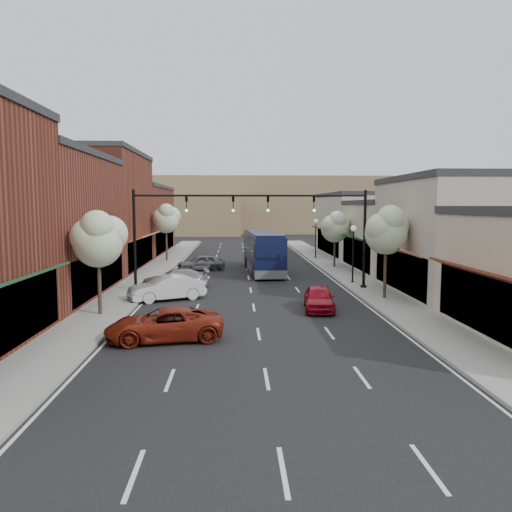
{
  "coord_description": "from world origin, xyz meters",
  "views": [
    {
      "loc": [
        -1.04,
        -26.55,
        5.92
      ],
      "look_at": [
        0.46,
        10.09,
        2.2
      ],
      "focal_mm": 35.0,
      "sensor_mm": 36.0,
      "label": 1
    }
  ],
  "objects": [
    {
      "name": "bldg_left_midnear",
      "position": [
        -14.23,
        6.0,
        4.66
      ],
      "size": [
        10.14,
        14.1,
        9.4
      ],
      "color": "brown",
      "rests_on": "ground"
    },
    {
      "name": "lamp_post_far",
      "position": [
        7.8,
        28.0,
        3.01
      ],
      "size": [
        0.44,
        0.44,
        4.44
      ],
      "color": "black",
      "rests_on": "ground"
    },
    {
      "name": "red_hatchback",
      "position": [
        3.67,
        1.15,
        0.7
      ],
      "size": [
        2.07,
        4.24,
        1.39
      ],
      "primitive_type": "imported",
      "rotation": [
        0.0,
        0.0,
        -0.11
      ],
      "color": "maroon",
      "rests_on": "ground"
    },
    {
      "name": "bldg_left_midfar",
      "position": [
        -14.24,
        20.0,
        5.4
      ],
      "size": [
        10.14,
        14.1,
        10.9
      ],
      "color": "brown",
      "rests_on": "ground"
    },
    {
      "name": "ground",
      "position": [
        0.0,
        0.0,
        0.0
      ],
      "size": [
        160.0,
        160.0,
        0.0
      ],
      "primitive_type": "plane",
      "color": "black",
      "rests_on": "ground"
    },
    {
      "name": "bldg_right_midfar",
      "position": [
        13.7,
        18.0,
        3.17
      ],
      "size": [
        9.14,
        12.1,
        6.4
      ],
      "color": "beige",
      "rests_on": "ground"
    },
    {
      "name": "parked_car_c",
      "position": [
        -5.38,
        8.99,
        0.69
      ],
      "size": [
        5.01,
        2.69,
        1.38
      ],
      "primitive_type": "imported",
      "rotation": [
        0.0,
        0.0,
        -1.41
      ],
      "color": "gray",
      "rests_on": "ground"
    },
    {
      "name": "lamp_post_near",
      "position": [
        7.8,
        10.5,
        3.01
      ],
      "size": [
        0.44,
        0.44,
        4.44
      ],
      "color": "black",
      "rests_on": "ground"
    },
    {
      "name": "tree_right_far",
      "position": [
        8.35,
        19.94,
        3.99
      ],
      "size": [
        2.85,
        2.65,
        5.43
      ],
      "color": "#47382B",
      "rests_on": "ground"
    },
    {
      "name": "hill_far",
      "position": [
        0.0,
        90.0,
        6.0
      ],
      "size": [
        120.0,
        30.0,
        12.0
      ],
      "primitive_type": "cube",
      "color": "#7A6647",
      "rests_on": "ground"
    },
    {
      "name": "tree_left_near",
      "position": [
        -8.25,
        -0.06,
        4.22
      ],
      "size": [
        2.85,
        2.65,
        5.69
      ],
      "color": "#47382B",
      "rests_on": "ground"
    },
    {
      "name": "hill_near",
      "position": [
        -25.0,
        78.0,
        4.0
      ],
      "size": [
        50.0,
        20.0,
        8.0
      ],
      "primitive_type": "cube",
      "color": "#7A6647",
      "rests_on": "ground"
    },
    {
      "name": "tree_left_far",
      "position": [
        -8.25,
        25.94,
        4.6
      ],
      "size": [
        2.85,
        2.65,
        6.13
      ],
      "color": "#47382B",
      "rests_on": "ground"
    },
    {
      "name": "curb_right",
      "position": [
        7.0,
        18.5,
        0.07
      ],
      "size": [
        0.25,
        73.0,
        0.17
      ],
      "primitive_type": "cube",
      "color": "gray",
      "rests_on": "ground"
    },
    {
      "name": "coach_bus",
      "position": [
        1.38,
        17.68,
        1.87
      ],
      "size": [
        3.23,
        11.86,
        3.59
      ],
      "rotation": [
        0.0,
        0.0,
        0.06
      ],
      "color": "#0D1335",
      "rests_on": "ground"
    },
    {
      "name": "bldg_right_midnear",
      "position": [
        13.72,
        6.0,
        3.91
      ],
      "size": [
        9.14,
        12.1,
        7.9
      ],
      "color": "#B9AC9E",
      "rests_on": "ground"
    },
    {
      "name": "sidewalk_left",
      "position": [
        -8.4,
        18.5,
        0.07
      ],
      "size": [
        2.8,
        73.0,
        0.15
      ],
      "primitive_type": "cube",
      "color": "gray",
      "rests_on": "ground"
    },
    {
      "name": "signal_mast_right",
      "position": [
        5.62,
        8.0,
        4.62
      ],
      "size": [
        8.22,
        0.46,
        7.0
      ],
      "color": "black",
      "rests_on": "ground"
    },
    {
      "name": "parked_car_a",
      "position": [
        -4.2,
        -4.92,
        0.71
      ],
      "size": [
        5.47,
        3.23,
        1.43
      ],
      "primitive_type": "imported",
      "rotation": [
        0.0,
        0.0,
        -1.39
      ],
      "color": "maroon",
      "rests_on": "ground"
    },
    {
      "name": "sidewalk_right",
      "position": [
        8.4,
        18.5,
        0.07
      ],
      "size": [
        2.8,
        73.0,
        0.15
      ],
      "primitive_type": "cube",
      "color": "gray",
      "rests_on": "ground"
    },
    {
      "name": "tree_right_near",
      "position": [
        8.35,
        3.94,
        4.45
      ],
      "size": [
        2.85,
        2.65,
        5.95
      ],
      "color": "#47382B",
      "rests_on": "ground"
    },
    {
      "name": "bldg_left_far",
      "position": [
        -14.22,
        36.0,
        4.16
      ],
      "size": [
        10.14,
        18.1,
        8.4
      ],
      "color": "brown",
      "rests_on": "ground"
    },
    {
      "name": "parked_car_b",
      "position": [
        -5.36,
        4.49,
        0.78
      ],
      "size": [
        4.98,
        3.5,
        1.56
      ],
      "primitive_type": "imported",
      "rotation": [
        0.0,
        0.0,
        -1.13
      ],
      "color": "silver",
      "rests_on": "ground"
    },
    {
      "name": "bldg_right_far",
      "position": [
        13.71,
        32.0,
        3.66
      ],
      "size": [
        9.14,
        16.1,
        7.4
      ],
      "color": "#B9AC9E",
      "rests_on": "ground"
    },
    {
      "name": "signal_mast_left",
      "position": [
        -5.62,
        8.0,
        4.62
      ],
      "size": [
        8.22,
        0.46,
        7.0
      ],
      "color": "black",
      "rests_on": "ground"
    },
    {
      "name": "curb_left",
      "position": [
        -7.0,
        18.5,
        0.07
      ],
      "size": [
        0.25,
        73.0,
        0.17
      ],
      "primitive_type": "cube",
      "color": "gray",
      "rests_on": "ground"
    },
    {
      "name": "parked_car_d",
      "position": [
        -4.2,
        18.78,
        0.73
      ],
      "size": [
        4.55,
        2.66,
        1.45
      ],
      "primitive_type": "imported",
      "rotation": [
        0.0,
        0.0,
        -1.34
      ],
      "color": "#575B5F",
      "rests_on": "ground"
    }
  ]
}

